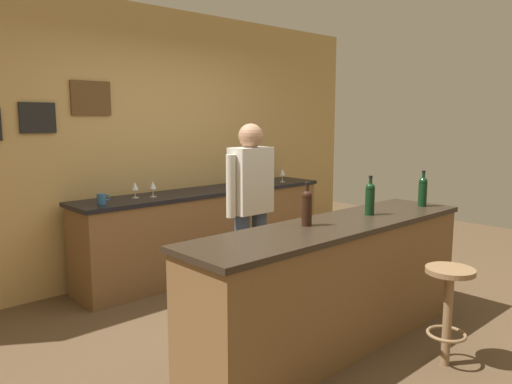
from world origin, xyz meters
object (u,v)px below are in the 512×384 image
at_px(bar_stool, 448,300).
at_px(coffee_mug, 102,199).
at_px(bartender, 251,204).
at_px(wine_bottle_a, 307,206).
at_px(wine_glass_c, 228,179).
at_px(wine_glass_b, 153,186).
at_px(wine_glass_a, 135,187).
at_px(wine_bottle_c, 423,190).
at_px(wine_bottle_b, 370,198).
at_px(wine_glass_d, 283,173).

relative_size(bar_stool, coffee_mug, 5.44).
relative_size(bartender, wine_bottle_a, 5.29).
height_order(bartender, bar_stool, bartender).
bearing_deg(wine_glass_c, bar_stool, -96.59).
height_order(bar_stool, coffee_mug, coffee_mug).
xyz_separation_m(wine_glass_b, coffee_mug, (-0.55, -0.05, -0.06)).
relative_size(bartender, wine_glass_a, 10.45).
height_order(bar_stool, wine_bottle_a, wine_bottle_a).
bearing_deg(wine_bottle_c, bar_stool, -140.11).
height_order(bar_stool, wine_glass_a, wine_glass_a).
relative_size(bartender, wine_glass_c, 10.45).
bearing_deg(coffee_mug, wine_glass_b, 4.71).
height_order(bartender, wine_glass_a, bartender).
bearing_deg(wine_bottle_a, wine_glass_c, 65.76).
relative_size(wine_bottle_c, wine_glass_a, 1.97).
height_order(bartender, wine_glass_b, bartender).
distance_m(wine_bottle_b, wine_bottle_c, 0.65).
bearing_deg(wine_glass_b, bartender, -74.89).
relative_size(wine_bottle_a, coffee_mug, 2.45).
relative_size(bar_stool, wine_glass_a, 4.39).
bearing_deg(bar_stool, wine_glass_c, 83.41).
bearing_deg(wine_bottle_b, bar_stool, -98.94).
bearing_deg(wine_bottle_b, wine_bottle_a, 173.59).
distance_m(wine_glass_a, wine_glass_c, 1.07).
bearing_deg(coffee_mug, bartender, -51.12).
distance_m(wine_bottle_b, wine_glass_b, 2.14).
bearing_deg(wine_glass_b, wine_glass_d, -1.91).
bearing_deg(wine_glass_b, coffee_mug, -175.29).
distance_m(wine_bottle_b, wine_glass_d, 2.22).
height_order(wine_glass_d, coffee_mug, wine_glass_d).
bearing_deg(wine_glass_c, wine_glass_d, 0.22).
height_order(wine_bottle_c, coffee_mug, wine_bottle_c).
relative_size(wine_bottle_a, wine_bottle_b, 1.00).
relative_size(wine_glass_b, wine_glass_d, 1.00).
bearing_deg(wine_glass_d, wine_glass_a, 176.55).
relative_size(wine_glass_d, coffee_mug, 1.24).
relative_size(wine_bottle_b, wine_glass_a, 1.97).
distance_m(bar_stool, wine_glass_b, 2.85).
bearing_deg(wine_glass_d, wine_glass_b, 178.09).
bearing_deg(wine_glass_c, coffee_mug, 179.36).
xyz_separation_m(wine_glass_b, wine_glass_d, (1.75, -0.06, 0.00)).
distance_m(wine_bottle_b, coffee_mug, 2.34).
bearing_deg(wine_bottle_a, wine_glass_d, 48.03).
xyz_separation_m(wine_bottle_b, wine_glass_a, (-0.87, 2.07, -0.05)).
xyz_separation_m(bartender, wine_bottle_c, (1.06, -1.00, 0.12)).
height_order(wine_glass_c, wine_glass_d, same).
distance_m(wine_bottle_c, wine_glass_d, 2.08).
distance_m(wine_bottle_c, wine_glass_c, 2.09).
bearing_deg(wine_glass_d, coffee_mug, 179.68).
height_order(wine_bottle_b, wine_glass_a, wine_bottle_b).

